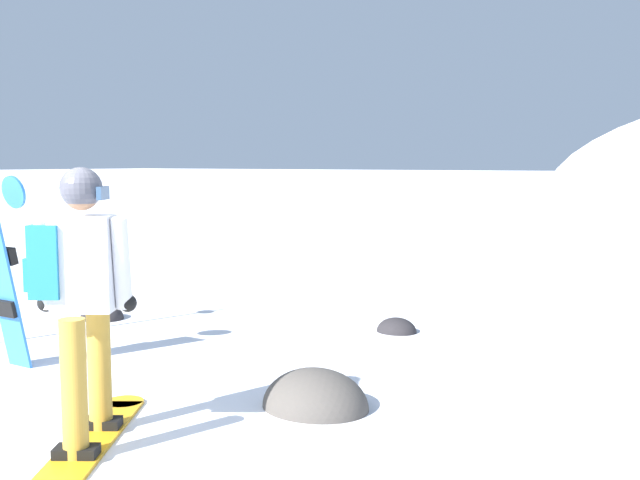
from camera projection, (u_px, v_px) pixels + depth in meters
The scene contains 5 objects.
snowboarder_main at pixel (80, 299), 4.52m from camera, with size 1.09×1.61×1.71m.
spare_snowboard at pixel (4, 272), 6.22m from camera, with size 0.28×0.34×1.63m.
rock_dark at pixel (397, 332), 7.69m from camera, with size 0.42×0.36×0.30m.
rock_mid at pixel (102, 319), 8.35m from camera, with size 0.52×0.44×0.36m.
rock_small at pixel (315, 407), 5.32m from camera, with size 0.79×0.68×0.56m.
Camera 1 is at (3.91, -2.34, 1.74)m, focal length 41.92 mm.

